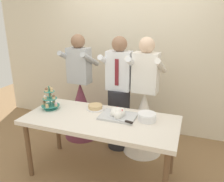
{
  "coord_description": "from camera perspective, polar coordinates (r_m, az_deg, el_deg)",
  "views": [
    {
      "loc": [
        0.95,
        -2.21,
        1.91
      ],
      "look_at": [
        0.09,
        0.15,
        1.07
      ],
      "focal_mm": 36.29,
      "sensor_mm": 36.0,
      "label": 1
    }
  ],
  "objects": [
    {
      "name": "ground_plane",
      "position": [
        3.07,
        -2.73,
        -20.05
      ],
      "size": [
        8.0,
        8.0,
        0.0
      ],
      "primitive_type": "plane",
      "color": "olive"
    },
    {
      "name": "person_guest",
      "position": [
        3.68,
        -7.87,
        -2.95
      ],
      "size": [
        0.56,
        0.56,
        1.66
      ],
      "color": "brown",
      "rests_on": "ground_plane"
    },
    {
      "name": "rear_wall",
      "position": [
        3.8,
        5.5,
        11.38
      ],
      "size": [
        5.2,
        0.1,
        2.9
      ],
      "primitive_type": "cube",
      "color": "beige",
      "rests_on": "ground_plane"
    },
    {
      "name": "person_groom",
      "position": [
        3.27,
        1.77,
        -2.46
      ],
      "size": [
        0.46,
        0.49,
        1.66
      ],
      "color": "#232328",
      "rests_on": "ground_plane"
    },
    {
      "name": "plate_stack",
      "position": [
        2.62,
        8.82,
        -6.45
      ],
      "size": [
        0.21,
        0.21,
        0.09
      ],
      "color": "white",
      "rests_on": "dessert_table"
    },
    {
      "name": "person_bride",
      "position": [
        3.25,
        7.96,
        -5.9
      ],
      "size": [
        0.56,
        0.56,
        1.66
      ],
      "color": "white",
      "rests_on": "ground_plane"
    },
    {
      "name": "dessert_table",
      "position": [
        2.69,
        -2.95,
        -8.31
      ],
      "size": [
        1.8,
        0.8,
        0.78
      ],
      "color": "silver",
      "rests_on": "ground_plane"
    },
    {
      "name": "main_cake_tray",
      "position": [
        2.67,
        1.51,
        -5.83
      ],
      "size": [
        0.43,
        0.33,
        0.12
      ],
      "color": "silver",
      "rests_on": "dessert_table"
    },
    {
      "name": "cupcake_stand",
      "position": [
        2.98,
        -15.35,
        -2.28
      ],
      "size": [
        0.23,
        0.23,
        0.31
      ],
      "color": "teal",
      "rests_on": "dessert_table"
    },
    {
      "name": "round_cake",
      "position": [
        2.91,
        -4.22,
        -4.05
      ],
      "size": [
        0.24,
        0.24,
        0.06
      ],
      "color": "white",
      "rests_on": "dessert_table"
    }
  ]
}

